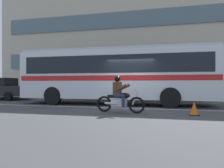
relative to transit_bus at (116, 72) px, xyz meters
The scene contains 9 objects.
ground_plane 2.45m from the transit_bus, 49.48° to the right, with size 60.00×60.00×0.00m, color #3D3D3F.
sidewalk_curb 4.42m from the transit_bus, 75.37° to the left, with size 28.00×3.80×0.15m, color gray.
lane_center_stripe 2.79m from the transit_bus, 60.37° to the right, with size 26.60×0.14×0.01m, color silver.
office_building_facade 6.91m from the transit_bus, 80.65° to the left, with size 28.00×0.89×9.55m.
transit_bus is the anchor object (origin of this frame).
motorcycle_with_rider 3.78m from the transit_bus, 74.73° to the right, with size 2.13×0.67×1.56m.
parked_sedan_curbside 9.48m from the transit_bus, behind, with size 4.45×1.97×1.64m.
fire_hydrant 4.97m from the transit_bus, 144.40° to the left, with size 0.22×0.30×0.75m.
traffic_cone 5.50m from the transit_bus, 42.06° to the right, with size 0.36×0.36×0.55m.
Camera 1 is at (1.80, -11.17, 1.25)m, focal length 34.58 mm.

